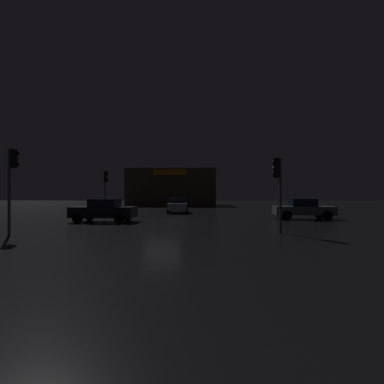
% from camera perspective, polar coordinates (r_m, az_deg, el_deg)
% --- Properties ---
extents(ground_plane, '(120.00, 120.00, 0.00)m').
position_cam_1_polar(ground_plane, '(19.38, -6.27, -6.06)').
color(ground_plane, black).
extents(store_building, '(14.31, 9.31, 5.96)m').
position_cam_1_polar(store_building, '(47.84, -3.95, 0.89)').
color(store_building, brown).
rests_on(store_building, ground).
extents(traffic_signal_main, '(0.42, 0.42, 3.99)m').
position_cam_1_polar(traffic_signal_main, '(15.38, -32.86, 3.54)').
color(traffic_signal_main, '#595B60').
rests_on(traffic_signal_main, ground).
extents(traffic_signal_opposite, '(0.42, 0.42, 4.01)m').
position_cam_1_polar(traffic_signal_opposite, '(27.00, -17.25, 1.66)').
color(traffic_signal_opposite, '#595B60').
rests_on(traffic_signal_opposite, ground).
extents(traffic_signal_cross_left, '(0.43, 0.41, 3.67)m').
position_cam_1_polar(traffic_signal_cross_left, '(14.30, 17.17, 2.65)').
color(traffic_signal_cross_left, '#595B60').
rests_on(traffic_signal_cross_left, ground).
extents(car_near, '(4.30, 2.17, 1.56)m').
position_cam_1_polar(car_near, '(19.99, -17.56, -3.59)').
color(car_near, black).
rests_on(car_near, ground).
extents(car_far, '(2.17, 4.08, 1.51)m').
position_cam_1_polar(car_far, '(28.36, -2.91, -2.69)').
color(car_far, '#B7B7BF').
rests_on(car_far, ground).
extents(car_crossing, '(4.42, 2.16, 1.55)m').
position_cam_1_polar(car_crossing, '(22.81, 21.79, -3.20)').
color(car_crossing, slate).
rests_on(car_crossing, ground).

